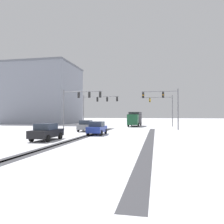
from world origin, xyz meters
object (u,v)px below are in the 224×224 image
car_grey_lead (86,126)px  car_black_third (46,132)px  traffic_signal_far_left (98,103)px  box_truck_delivery (135,119)px  car_blue_second (97,128)px  traffic_signal_near_right (165,101)px  office_building_far_left_block (43,94)px  traffic_signal_far_right (163,105)px  traffic_signal_near_left (79,100)px

car_grey_lead → car_black_third: 11.91m
traffic_signal_far_left → car_black_third: size_ratio=1.82×
car_black_third → box_truck_delivery: box_truck_delivery is taller
traffic_signal_far_left → car_blue_second: traffic_signal_far_left is taller
traffic_signal_near_right → box_truck_delivery: 13.21m
traffic_signal_far_left → car_grey_lead: size_ratio=1.80×
traffic_signal_near_right → car_black_third: size_ratio=1.58×
traffic_signal_near_right → car_black_third: bearing=-126.0°
car_grey_lead → box_truck_delivery: size_ratio=0.56×
traffic_signal_far_left → office_building_far_left_block: office_building_far_left_block is taller
traffic_signal_far_right → car_blue_second: traffic_signal_far_right is taller
car_grey_lead → office_building_far_left_block: office_building_far_left_block is taller
traffic_signal_near_right → office_building_far_left_block: bearing=145.2°
traffic_signal_near_right → car_blue_second: (-8.46, -9.31, -3.81)m
traffic_signal_far_right → traffic_signal_far_left: same height
traffic_signal_far_right → traffic_signal_near_right: (-0.09, -12.10, 0.16)m
traffic_signal_far_right → car_grey_lead: traffic_signal_far_right is taller
office_building_far_left_block → car_grey_lead: bearing=-51.3°
traffic_signal_far_left → box_truck_delivery: traffic_signal_far_left is taller
traffic_signal_far_left → traffic_signal_near_left: bearing=-92.3°
traffic_signal_far_right → traffic_signal_near_right: same height
traffic_signal_near_left → box_truck_delivery: size_ratio=0.88×
traffic_signal_near_left → office_building_far_left_block: bearing=128.3°
car_grey_lead → office_building_far_left_block: 35.88m
traffic_signal_near_left → office_building_far_left_block: size_ratio=0.35×
traffic_signal_far_left → traffic_signal_near_right: bearing=-31.4°
office_building_far_left_block → car_black_third: bearing=-61.0°
traffic_signal_far_right → traffic_signal_near_right: bearing=-90.4°
traffic_signal_far_left → office_building_far_left_block: (-20.48, 15.38, 3.51)m
traffic_signal_far_left → traffic_signal_far_right: bearing=17.7°
traffic_signal_far_left → car_grey_lead: traffic_signal_far_left is taller
car_grey_lead → car_black_third: bearing=-90.4°
car_grey_lead → traffic_signal_far_right: bearing=54.2°
traffic_signal_near_right → box_truck_delivery: (-5.80, 11.48, -3.00)m
traffic_signal_far_left → car_blue_second: 18.28m
box_truck_delivery → traffic_signal_near_left: bearing=-119.2°
traffic_signal_near_right → car_black_third: (-11.65, -16.00, -3.81)m
car_grey_lead → traffic_signal_far_left: bearing=96.8°
traffic_signal_near_left → car_blue_second: (4.94, -7.23, -3.99)m
traffic_signal_far_left → car_blue_second: bearing=-75.3°
car_black_third → box_truck_delivery: 28.11m
office_building_far_left_block → traffic_signal_far_right: bearing=-18.5°
car_blue_second → office_building_far_left_block: size_ratio=0.22×
car_black_third → office_building_far_left_block: office_building_far_left_block is taller
traffic_signal_far_right → traffic_signal_near_right: size_ratio=1.03×
traffic_signal_near_right → office_building_far_left_block: size_ratio=0.34×
traffic_signal_near_left → office_building_far_left_block: office_building_far_left_block is taller
traffic_signal_far_right → traffic_signal_far_left: (-13.09, -4.17, 0.37)m
traffic_signal_far_right → traffic_signal_far_left: 13.74m
traffic_signal_near_right → car_blue_second: bearing=-132.2°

